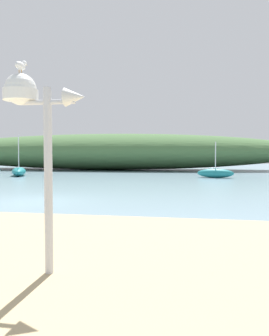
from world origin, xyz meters
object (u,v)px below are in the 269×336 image
(mast_structure, at_px, (32,109))
(sailboat_inner_mooring, at_px, (215,173))
(seagull_on_radar, at_px, (21,65))
(sailboat_east_reach, at_px, (19,171))

(mast_structure, height_order, sailboat_inner_mooring, mast_structure)
(seagull_on_radar, relative_size, sailboat_east_reach, 0.07)
(sailboat_inner_mooring, bearing_deg, seagull_on_radar, -100.82)
(seagull_on_radar, relative_size, sailboat_inner_mooring, 0.09)
(mast_structure, bearing_deg, sailboat_inner_mooring, 79.60)
(mast_structure, xyz_separation_m, seagull_on_radar, (-0.17, 0.01, 0.64))
(mast_structure, relative_size, seagull_on_radar, 10.10)
(seagull_on_radar, height_order, sailboat_inner_mooring, seagull_on_radar)
(mast_structure, bearing_deg, seagull_on_radar, 175.21)
(mast_structure, xyz_separation_m, sailboat_east_reach, (-13.17, 22.60, -2.18))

